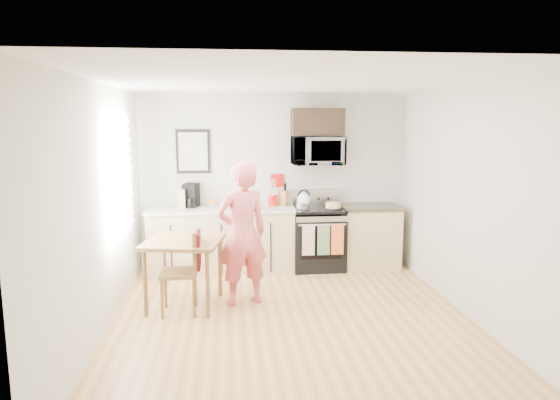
{
  "coord_description": "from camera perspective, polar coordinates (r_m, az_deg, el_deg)",
  "views": [
    {
      "loc": [
        -0.68,
        -5.21,
        2.21
      ],
      "look_at": [
        -0.04,
        1.0,
        1.21
      ],
      "focal_mm": 32.0,
      "sensor_mm": 36.0,
      "label": 1
    }
  ],
  "objects": [
    {
      "name": "chair",
      "position": [
        5.84,
        -10.18,
        -6.68
      ],
      "size": [
        0.47,
        0.42,
        0.98
      ],
      "rotation": [
        0.0,
        0.0,
        0.01
      ],
      "color": "brown",
      "rests_on": "floor"
    },
    {
      "name": "countertop_left",
      "position": [
        7.32,
        -6.74,
        -1.07
      ],
      "size": [
        2.14,
        0.64,
        0.04
      ],
      "primitive_type": "cube",
      "color": "beige",
      "rests_on": "cabinet_left"
    },
    {
      "name": "front_wall",
      "position": [
        3.12,
        7.06,
        -7.87
      ],
      "size": [
        4.0,
        0.04,
        2.6
      ],
      "primitive_type": "cube",
      "color": "beige",
      "rests_on": "floor"
    },
    {
      "name": "cake",
      "position": [
        7.34,
        6.09,
        -0.66
      ],
      "size": [
        0.27,
        0.27,
        0.09
      ],
      "color": "black",
      "rests_on": "range"
    },
    {
      "name": "knife_block",
      "position": [
        7.44,
        0.52,
        0.22
      ],
      "size": [
        0.18,
        0.18,
        0.23
      ],
      "primitive_type": "cube",
      "rotation": [
        0.0,
        0.0,
        0.69
      ],
      "color": "brown",
      "rests_on": "countertop_left"
    },
    {
      "name": "cabinet_right",
      "position": [
        7.71,
        10.17,
        -4.19
      ],
      "size": [
        0.84,
        0.6,
        0.9
      ],
      "primitive_type": "cube",
      "color": "tan",
      "rests_on": "floor"
    },
    {
      "name": "utensil_crock",
      "position": [
        7.43,
        -0.79,
        0.57
      ],
      "size": [
        0.14,
        0.14,
        0.41
      ],
      "color": "red",
      "rests_on": "countertop_left"
    },
    {
      "name": "window",
      "position": [
        6.18,
        -17.86,
        2.57
      ],
      "size": [
        0.06,
        1.4,
        1.5
      ],
      "color": "white",
      "rests_on": "left_wall"
    },
    {
      "name": "fruit_bowl",
      "position": [
        7.49,
        -7.67,
        -0.42
      ],
      "size": [
        0.25,
        0.25,
        0.09
      ],
      "color": "white",
      "rests_on": "countertop_left"
    },
    {
      "name": "coffee_maker",
      "position": [
        7.46,
        -10.13,
        0.46
      ],
      "size": [
        0.25,
        0.32,
        0.35
      ],
      "rotation": [
        0.0,
        0.0,
        -0.27
      ],
      "color": "black",
      "rests_on": "countertop_left"
    },
    {
      "name": "back_wall",
      "position": [
        7.59,
        -0.72,
        2.26
      ],
      "size": [
        4.0,
        0.04,
        2.6
      ],
      "primitive_type": "cube",
      "color": "beige",
      "rests_on": "floor"
    },
    {
      "name": "milk_carton",
      "position": [
        7.35,
        -11.2,
        0.1
      ],
      "size": [
        0.11,
        0.11,
        0.28
      ],
      "primitive_type": "cube",
      "rotation": [
        0.0,
        0.0,
        0.04
      ],
      "color": "tan",
      "rests_on": "countertop_left"
    },
    {
      "name": "countertop_right",
      "position": [
        7.62,
        10.27,
        -0.75
      ],
      "size": [
        0.88,
        0.64,
        0.04
      ],
      "primitive_type": "cube",
      "color": "black",
      "rests_on": "cabinet_right"
    },
    {
      "name": "left_wall",
      "position": [
        5.45,
        -19.82,
        -1.02
      ],
      "size": [
        0.04,
        4.6,
        2.6
      ],
      "primitive_type": "cube",
      "color": "beige",
      "rests_on": "floor"
    },
    {
      "name": "right_wall",
      "position": [
        5.93,
        21.07,
        -0.3
      ],
      "size": [
        0.04,
        4.6,
        2.6
      ],
      "primitive_type": "cube",
      "color": "beige",
      "rests_on": "floor"
    },
    {
      "name": "cabinet_left",
      "position": [
        7.42,
        -6.68,
        -4.64
      ],
      "size": [
        2.1,
        0.6,
        0.9
      ],
      "primitive_type": "cube",
      "color": "tan",
      "rests_on": "floor"
    },
    {
      "name": "range",
      "position": [
        7.51,
        4.33,
        -4.54
      ],
      "size": [
        0.76,
        0.7,
        1.16
      ],
      "color": "black",
      "rests_on": "floor"
    },
    {
      "name": "kettle",
      "position": [
        7.44,
        2.73,
        0.07
      ],
      "size": [
        0.21,
        0.21,
        0.26
      ],
      "color": "white",
      "rests_on": "range"
    },
    {
      "name": "floor",
      "position": [
        5.7,
        1.48,
        -13.68
      ],
      "size": [
        4.6,
        4.6,
        0.0
      ],
      "primitive_type": "plane",
      "color": "#A67640",
      "rests_on": "ground"
    },
    {
      "name": "person",
      "position": [
        5.98,
        -4.34,
        -3.88
      ],
      "size": [
        0.73,
        0.59,
        1.73
      ],
      "primitive_type": "imported",
      "rotation": [
        0.0,
        0.0,
        3.47
      ],
      "color": "#DF3D3E",
      "rests_on": "floor"
    },
    {
      "name": "wall_art",
      "position": [
        7.52,
        -9.9,
        5.5
      ],
      "size": [
        0.5,
        0.04,
        0.65
      ],
      "color": "black",
      "rests_on": "back_wall"
    },
    {
      "name": "pot",
      "position": [
        7.25,
        2.57,
        -0.68
      ],
      "size": [
        0.19,
        0.33,
        0.1
      ],
      "rotation": [
        0.0,
        0.0,
        0.04
      ],
      "color": "#ACACB0",
      "rests_on": "range"
    },
    {
      "name": "microwave",
      "position": [
        7.42,
        4.31,
        5.64
      ],
      "size": [
        0.76,
        0.51,
        0.42
      ],
      "primitive_type": "imported",
      "color": "#ACACB0",
      "rests_on": "back_wall"
    },
    {
      "name": "ceiling",
      "position": [
        5.27,
        1.6,
        13.39
      ],
      "size": [
        4.0,
        4.6,
        0.04
      ],
      "primitive_type": "cube",
      "color": "white",
      "rests_on": "back_wall"
    },
    {
      "name": "upper_cabinet",
      "position": [
        7.45,
        4.28,
        8.88
      ],
      "size": [
        0.76,
        0.35,
        0.4
      ],
      "primitive_type": "cube",
      "color": "black",
      "rests_on": "back_wall"
    },
    {
      "name": "bread_bag",
      "position": [
        7.1,
        -3.02,
        -0.74
      ],
      "size": [
        0.31,
        0.19,
        0.11
      ],
      "primitive_type": "cube",
      "rotation": [
        0.0,
        0.0,
        0.21
      ],
      "color": "tan",
      "rests_on": "countertop_left"
    },
    {
      "name": "wall_trivet",
      "position": [
        7.58,
        -0.33,
        2.25
      ],
      "size": [
        0.2,
        0.02,
        0.2
      ],
      "primitive_type": "cube",
      "color": "red",
      "rests_on": "back_wall"
    },
    {
      "name": "dining_table",
      "position": [
        6.03,
        -10.95,
        -5.34
      ],
      "size": [
        0.88,
        0.88,
        0.81
      ],
      "rotation": [
        0.0,
        0.0,
        -0.18
      ],
      "color": "brown",
      "rests_on": "floor"
    }
  ]
}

